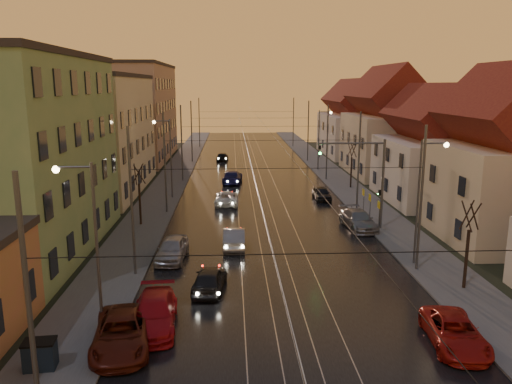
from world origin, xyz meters
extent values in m
plane|color=black|center=(0.00, 0.00, 0.00)|extent=(160.00, 160.00, 0.00)
cube|color=black|center=(0.00, 40.00, 0.02)|extent=(16.00, 120.00, 0.04)
cube|color=#4C4C4C|center=(-10.00, 40.00, 0.07)|extent=(4.00, 120.00, 0.15)
cube|color=#4C4C4C|center=(10.00, 40.00, 0.07)|extent=(4.00, 120.00, 0.15)
cube|color=gray|center=(-2.20, 40.00, 0.06)|extent=(0.06, 120.00, 0.03)
cube|color=gray|center=(-0.77, 40.00, 0.06)|extent=(0.06, 120.00, 0.03)
cube|color=gray|center=(0.77, 40.00, 0.06)|extent=(0.06, 120.00, 0.03)
cube|color=gray|center=(2.20, 40.00, 0.06)|extent=(0.06, 120.00, 0.03)
cube|color=#66915C|center=(-17.50, 14.00, 6.50)|extent=(10.00, 18.00, 13.00)
cube|color=beige|center=(-17.50, 34.00, 6.00)|extent=(10.00, 20.00, 12.00)
cube|color=#9E7D66|center=(-17.50, 58.00, 7.00)|extent=(10.00, 24.00, 14.00)
cube|color=beige|center=(17.00, 15.00, 3.50)|extent=(8.50, 10.00, 7.00)
pyramid|color=#5E1615|center=(17.00, 15.00, 8.90)|extent=(8.67, 10.20, 3.80)
cube|color=silver|center=(17.00, 28.00, 3.00)|extent=(9.00, 12.00, 6.00)
pyramid|color=#5E1615|center=(17.00, 28.00, 7.60)|extent=(9.18, 12.24, 3.20)
cube|color=beige|center=(17.00, 43.00, 3.75)|extent=(9.00, 14.00, 7.50)
pyramid|color=#5E1615|center=(17.00, 43.00, 9.50)|extent=(9.18, 14.28, 4.00)
cube|color=silver|center=(17.00, 61.00, 3.25)|extent=(9.00, 16.00, 6.50)
pyramid|color=#5E1615|center=(17.00, 61.00, 8.25)|extent=(9.18, 16.32, 3.50)
cylinder|color=#595B60|center=(-8.60, -6.00, 4.50)|extent=(0.16, 0.16, 9.00)
cylinder|color=#595B60|center=(-8.60, 9.00, 4.50)|extent=(0.16, 0.16, 9.00)
cylinder|color=#595B60|center=(8.60, 9.00, 4.50)|extent=(0.16, 0.16, 9.00)
cylinder|color=#595B60|center=(-8.60, 24.00, 4.50)|extent=(0.16, 0.16, 9.00)
cylinder|color=#595B60|center=(8.60, 24.00, 4.50)|extent=(0.16, 0.16, 9.00)
cylinder|color=#595B60|center=(-8.60, 39.00, 4.50)|extent=(0.16, 0.16, 9.00)
cylinder|color=#595B60|center=(8.60, 39.00, 4.50)|extent=(0.16, 0.16, 9.00)
cylinder|color=#595B60|center=(-8.60, 54.00, 4.50)|extent=(0.16, 0.16, 9.00)
cylinder|color=#595B60|center=(8.60, 54.00, 4.50)|extent=(0.16, 0.16, 9.00)
cylinder|color=#595B60|center=(-8.60, 72.00, 4.50)|extent=(0.16, 0.16, 9.00)
cylinder|color=#595B60|center=(8.60, 72.00, 4.50)|extent=(0.16, 0.16, 9.00)
cylinder|color=#595B60|center=(-8.80, 2.00, 4.00)|extent=(0.14, 0.14, 8.00)
cylinder|color=#595B60|center=(-9.60, 2.00, 7.80)|extent=(1.60, 0.10, 0.10)
sphere|color=#FFD88C|center=(-10.32, 2.00, 7.70)|extent=(0.32, 0.32, 0.32)
cylinder|color=#595B60|center=(8.80, 10.00, 4.00)|extent=(0.14, 0.14, 8.00)
cylinder|color=#595B60|center=(9.60, 10.00, 7.80)|extent=(1.60, 0.10, 0.10)
sphere|color=#FFD88C|center=(10.32, 10.00, 7.70)|extent=(0.32, 0.32, 0.32)
cylinder|color=#595B60|center=(-8.80, 30.00, 4.00)|extent=(0.14, 0.14, 8.00)
cylinder|color=#595B60|center=(-9.60, 30.00, 7.80)|extent=(1.60, 0.10, 0.10)
sphere|color=#FFD88C|center=(-10.32, 30.00, 7.70)|extent=(0.32, 0.32, 0.32)
cylinder|color=#595B60|center=(8.80, 46.00, 4.00)|extent=(0.14, 0.14, 8.00)
cylinder|color=#595B60|center=(9.60, 46.00, 7.80)|extent=(1.60, 0.10, 0.10)
sphere|color=#FFD88C|center=(10.32, 46.00, 7.70)|extent=(0.32, 0.32, 0.32)
cylinder|color=#595B60|center=(9.00, 18.00, 3.60)|extent=(0.20, 0.20, 7.20)
cylinder|color=#595B60|center=(6.40, 18.00, 6.90)|extent=(5.20, 0.14, 0.14)
imported|color=black|center=(4.00, 18.00, 6.30)|extent=(0.15, 0.18, 0.90)
sphere|color=#19FF3F|center=(4.00, 17.88, 6.15)|extent=(0.20, 0.20, 0.20)
cylinder|color=black|center=(-10.20, 20.00, 1.75)|extent=(0.18, 0.18, 3.50)
cylinder|color=black|center=(-9.97, 20.09, 4.30)|extent=(0.37, 0.92, 1.61)
cylinder|color=black|center=(-10.29, 20.23, 4.30)|extent=(0.91, 0.40, 1.61)
cylinder|color=black|center=(-10.43, 19.91, 4.30)|extent=(0.37, 0.92, 1.61)
cylinder|color=black|center=(-10.07, 19.78, 4.30)|extent=(0.84, 0.54, 1.62)
cylinder|color=black|center=(10.20, 6.00, 1.75)|extent=(0.18, 0.18, 3.50)
cylinder|color=black|center=(10.43, 6.09, 4.30)|extent=(0.37, 0.92, 1.61)
cylinder|color=black|center=(10.11, 6.23, 4.30)|extent=(0.91, 0.40, 1.61)
cylinder|color=black|center=(9.97, 5.91, 4.30)|extent=(0.37, 0.92, 1.61)
cylinder|color=black|center=(10.32, 5.78, 4.30)|extent=(0.84, 0.54, 1.62)
cylinder|color=black|center=(10.40, 34.00, 1.75)|extent=(0.18, 0.18, 3.50)
cylinder|color=black|center=(10.63, 34.09, 4.30)|extent=(0.37, 0.92, 1.61)
cylinder|color=black|center=(10.31, 34.23, 4.30)|extent=(0.91, 0.40, 1.61)
cylinder|color=black|center=(10.17, 33.91, 4.30)|extent=(0.37, 0.92, 1.61)
cylinder|color=black|center=(10.53, 33.78, 4.30)|extent=(0.84, 0.54, 1.62)
imported|color=black|center=(-4.04, 6.57, 0.68)|extent=(2.08, 4.18, 1.37)
imported|color=gray|center=(-2.63, 14.23, 0.71)|extent=(1.53, 4.30, 1.41)
imported|color=#B9B9B9|center=(-3.26, 27.05, 0.66)|extent=(2.25, 4.75, 1.31)
imported|color=#191A4B|center=(-2.70, 37.77, 0.74)|extent=(2.53, 5.28, 1.48)
imported|color=black|center=(-4.19, 55.06, 0.66)|extent=(1.87, 4.00, 1.32)
imported|color=#51180D|center=(-7.60, 0.57, 0.71)|extent=(3.00, 5.37, 1.42)
imported|color=#AB1119|center=(-6.45, 2.39, 0.72)|extent=(2.34, 5.09, 1.44)
imported|color=#9F9FA4|center=(-6.71, 11.77, 0.75)|extent=(2.09, 4.51, 1.50)
imported|color=#A61510|center=(6.98, 0.04, 0.64)|extent=(2.60, 4.81, 1.28)
imported|color=gray|center=(7.31, 18.36, 0.73)|extent=(2.53, 5.18, 1.45)
imported|color=black|center=(6.20, 28.68, 0.63)|extent=(1.61, 3.77, 1.27)
cube|color=black|center=(-10.46, -1.13, 0.70)|extent=(1.27, 0.91, 1.10)
camera|label=1|loc=(-2.72, -19.61, 11.28)|focal=35.00mm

